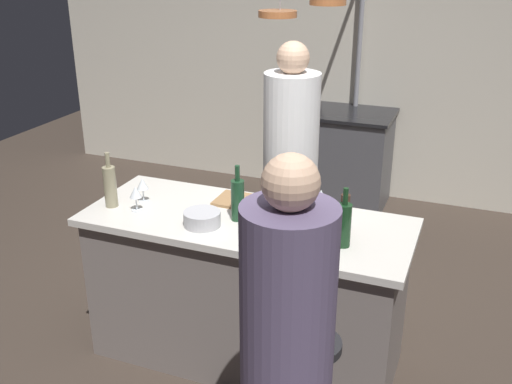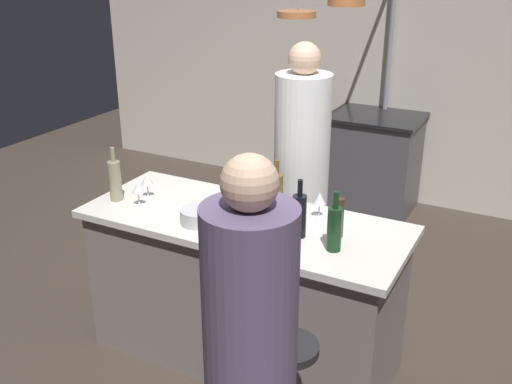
% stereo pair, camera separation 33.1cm
% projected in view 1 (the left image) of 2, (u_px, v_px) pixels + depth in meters
% --- Properties ---
extents(ground_plane, '(9.00, 9.00, 0.00)m').
position_uv_depth(ground_plane, '(247.00, 354.00, 3.57)').
color(ground_plane, '#382D26').
extents(back_wall, '(6.40, 0.16, 2.60)m').
position_uv_depth(back_wall, '(362.00, 59.00, 5.52)').
color(back_wall, beige).
rests_on(back_wall, ground_plane).
extents(kitchen_island, '(1.80, 0.72, 0.90)m').
position_uv_depth(kitchen_island, '(246.00, 290.00, 3.39)').
color(kitchen_island, slate).
rests_on(kitchen_island, ground_plane).
extents(stove_range, '(0.80, 0.64, 0.89)m').
position_uv_depth(stove_range, '(346.00, 159.00, 5.50)').
color(stove_range, '#47474C').
rests_on(stove_range, ground_plane).
extents(chef, '(0.37, 0.37, 1.73)m').
position_uv_depth(chef, '(290.00, 181.00, 4.01)').
color(chef, white).
rests_on(chef, ground_plane).
extents(guest_right, '(0.35, 0.35, 1.65)m').
position_uv_depth(guest_right, '(286.00, 375.00, 2.25)').
color(guest_right, '#594C6B').
rests_on(guest_right, ground_plane).
extents(overhead_pot_rack, '(0.61, 1.53, 2.17)m').
position_uv_depth(overhead_pot_rack, '(330.00, 33.00, 4.59)').
color(overhead_pot_rack, gray).
rests_on(overhead_pot_rack, ground_plane).
extents(cutting_board, '(0.32, 0.22, 0.02)m').
position_uv_depth(cutting_board, '(244.00, 201.00, 3.42)').
color(cutting_board, '#997047').
rests_on(cutting_board, kitchen_island).
extents(pepper_mill, '(0.05, 0.05, 0.21)m').
position_uv_depth(pepper_mill, '(345.00, 214.00, 3.03)').
color(pepper_mill, '#382319').
rests_on(pepper_mill, kitchen_island).
extents(wine_bottle_green, '(0.07, 0.07, 0.31)m').
position_uv_depth(wine_bottle_green, '(238.00, 199.00, 3.17)').
color(wine_bottle_green, '#193D23').
rests_on(wine_bottle_green, kitchen_island).
extents(wine_bottle_amber, '(0.07, 0.07, 0.31)m').
position_uv_depth(wine_bottle_amber, '(277.00, 192.00, 3.26)').
color(wine_bottle_amber, brown).
rests_on(wine_bottle_amber, kitchen_island).
extents(wine_bottle_white, '(0.07, 0.07, 0.32)m').
position_uv_depth(wine_bottle_white, '(110.00, 186.00, 3.33)').
color(wine_bottle_white, gray).
rests_on(wine_bottle_white, kitchen_island).
extents(wine_bottle_dark, '(0.07, 0.07, 0.31)m').
position_uv_depth(wine_bottle_dark, '(306.00, 213.00, 3.01)').
color(wine_bottle_dark, black).
rests_on(wine_bottle_dark, kitchen_island).
extents(wine_bottle_red, '(0.07, 0.07, 0.31)m').
position_uv_depth(wine_bottle_red, '(344.00, 224.00, 2.89)').
color(wine_bottle_red, '#143319').
rests_on(wine_bottle_red, kitchen_island).
extents(wine_glass_near_right_guest, '(0.07, 0.07, 0.15)m').
position_uv_depth(wine_glass_near_right_guest, '(321.00, 197.00, 3.24)').
color(wine_glass_near_right_guest, silver).
rests_on(wine_glass_near_right_guest, kitchen_island).
extents(wine_glass_by_chef, '(0.07, 0.07, 0.15)m').
position_uv_depth(wine_glass_by_chef, '(136.00, 193.00, 3.28)').
color(wine_glass_by_chef, silver).
rests_on(wine_glass_by_chef, kitchen_island).
extents(wine_glass_near_left_guest, '(0.07, 0.07, 0.15)m').
position_uv_depth(wine_glass_near_left_guest, '(143.00, 185.00, 3.40)').
color(wine_glass_near_left_guest, silver).
rests_on(wine_glass_near_left_guest, kitchen_island).
extents(mixing_bowl_blue, '(0.17, 0.17, 0.08)m').
position_uv_depth(mixing_bowl_blue, '(272.00, 226.00, 3.05)').
color(mixing_bowl_blue, '#334C6B').
rests_on(mixing_bowl_blue, kitchen_island).
extents(mixing_bowl_steel, '(0.20, 0.20, 0.08)m').
position_uv_depth(mixing_bowl_steel, '(202.00, 219.00, 3.13)').
color(mixing_bowl_steel, '#B7B7BC').
rests_on(mixing_bowl_steel, kitchen_island).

